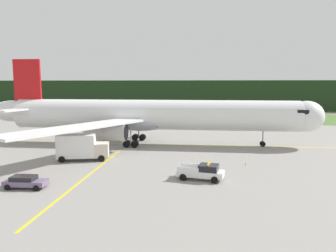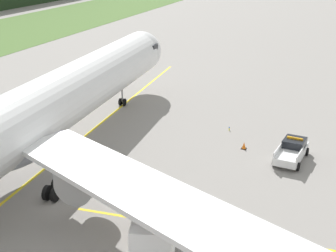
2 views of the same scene
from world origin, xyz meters
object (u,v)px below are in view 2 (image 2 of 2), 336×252
ops_pickup_truck (292,151)px  catering_truck (156,229)px  apron_cone (244,146)px  airliner (31,118)px

ops_pickup_truck → catering_truck: bearing=160.4°
ops_pickup_truck → apron_cone: bearing=78.5°
airliner → apron_cone: size_ratio=89.93×
airliner → ops_pickup_truck: (10.82, -20.14, -4.28)m
airliner → apron_cone: 20.07m
airliner → catering_truck: (-6.88, -13.82, -3.25)m
ops_pickup_truck → apron_cone: ops_pickup_truck is taller
airliner → catering_truck: bearing=-116.5°
catering_truck → apron_cone: catering_truck is taller
ops_pickup_truck → apron_cone: size_ratio=8.20×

